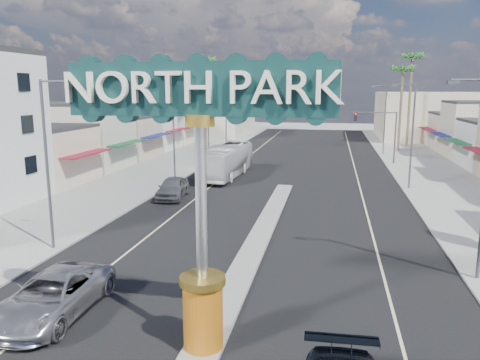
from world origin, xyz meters
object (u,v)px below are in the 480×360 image
at_px(gateway_sign, 201,175).
at_px(palm_right_far, 412,62).
at_px(streetlight_l_far, 227,114).
at_px(traffic_signal_left, 223,125).
at_px(palm_left_far, 205,66).
at_px(streetlight_l_near, 49,157).
at_px(traffic_signal_right, 379,127).
at_px(streetlight_r_far, 384,116).
at_px(palm_right_mid, 403,73).
at_px(car_parked_left, 173,188).
at_px(suv_left, 53,295).
at_px(city_bus, 227,161).
at_px(streetlight_r_mid, 411,131).
at_px(streetlight_l_mid, 175,127).

xyz_separation_m(gateway_sign, palm_right_far, (15.00, 60.02, 6.46)).
bearing_deg(streetlight_l_far, traffic_signal_left, -81.14).
bearing_deg(palm_left_far, streetlight_l_near, -86.33).
relative_size(traffic_signal_right, palm_right_far, 0.43).
height_order(streetlight_r_far, palm_right_far, palm_right_far).
xyz_separation_m(palm_right_mid, car_parked_left, (-21.34, -33.12, -9.76)).
relative_size(streetlight_r_far, palm_left_far, 0.69).
distance_m(palm_left_far, suv_left, 48.41).
relative_size(traffic_signal_right, streetlight_l_far, 0.67).
distance_m(streetlight_l_far, suv_left, 49.09).
bearing_deg(palm_left_far, palm_right_far, 23.20).
bearing_deg(traffic_signal_right, streetlight_l_far, 157.80).
bearing_deg(streetlight_l_near, city_bus, 79.39).
xyz_separation_m(streetlight_r_far, car_parked_left, (-18.77, -29.12, -4.23)).
bearing_deg(streetlight_r_far, city_bus, -130.87).
height_order(palm_left_far, palm_right_mid, palm_left_far).
height_order(gateway_sign, palm_right_mid, palm_right_mid).
bearing_deg(streetlight_r_far, streetlight_r_mid, -90.00).
xyz_separation_m(traffic_signal_left, suv_left, (2.91, -40.73, -3.46)).
bearing_deg(gateway_sign, palm_left_far, 105.15).
bearing_deg(streetlight_l_far, palm_right_mid, 9.69).
bearing_deg(palm_right_mid, city_bus, -129.58).
distance_m(gateway_sign, palm_right_mid, 55.76).
xyz_separation_m(gateway_sign, streetlight_r_mid, (10.43, 28.02, -0.86)).
xyz_separation_m(streetlight_l_mid, streetlight_r_mid, (20.87, 0.00, 0.00)).
xyz_separation_m(traffic_signal_right, palm_right_mid, (3.82, 12.01, 6.33)).
distance_m(traffic_signal_right, palm_right_far, 20.59).
bearing_deg(palm_right_far, traffic_signal_right, -107.90).
bearing_deg(streetlight_l_mid, traffic_signal_right, 35.50).
bearing_deg(suv_left, streetlight_l_near, 121.43).
xyz_separation_m(streetlight_l_mid, streetlight_l_far, (0.00, 22.00, 0.00)).
distance_m(traffic_signal_right, streetlight_l_near, 39.26).
distance_m(traffic_signal_right, streetlight_r_mid, 14.07).
bearing_deg(city_bus, gateway_sign, -75.58).
xyz_separation_m(streetlight_r_far, palm_right_mid, (2.57, 4.00, 5.54)).
xyz_separation_m(streetlight_l_near, car_parked_left, (2.10, 12.88, -4.23)).
bearing_deg(streetlight_r_mid, streetlight_l_far, 133.48).
xyz_separation_m(traffic_signal_left, traffic_signal_right, (18.37, 0.00, 0.00)).
bearing_deg(gateway_sign, streetlight_l_mid, 110.42).
bearing_deg(city_bus, streetlight_l_near, -97.47).
xyz_separation_m(streetlight_l_mid, palm_right_mid, (23.43, 26.00, 5.54)).
distance_m(traffic_signal_right, car_parked_left, 27.65).
height_order(streetlight_l_mid, streetlight_r_mid, same).
relative_size(streetlight_r_far, palm_right_far, 0.64).
xyz_separation_m(streetlight_r_mid, palm_right_far, (4.57, 32.00, 7.32)).
bearing_deg(palm_right_far, city_bus, -125.95).
relative_size(streetlight_r_mid, city_bus, 0.80).
height_order(streetlight_l_near, car_parked_left, streetlight_l_near).
bearing_deg(city_bus, suv_left, -87.10).
xyz_separation_m(palm_right_mid, city_bus, (-19.16, -23.17, -9.03)).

